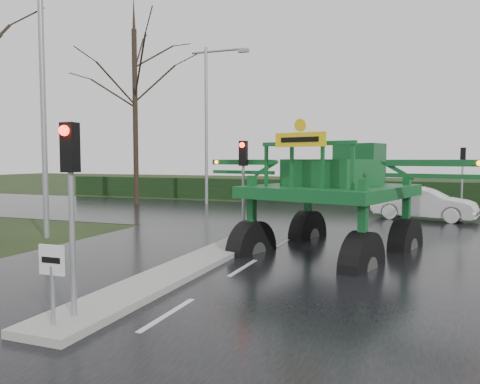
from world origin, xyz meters
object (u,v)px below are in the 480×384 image
(traffic_signal_far, at_px, (463,165))
(white_sedan, at_px, (423,220))
(keep_left_sign, at_px, (52,272))
(traffic_signal_mid, at_px, (243,168))
(crop_sprayer, at_px, (256,176))
(street_light_left_near, at_px, (49,73))
(traffic_signal_near, at_px, (70,177))
(street_light_left_far, at_px, (211,111))

(traffic_signal_far, height_order, white_sedan, traffic_signal_far)
(keep_left_sign, relative_size, traffic_signal_mid, 0.38)
(traffic_signal_far, bearing_deg, crop_sprayer, 63.11)
(traffic_signal_mid, xyz_separation_m, street_light_left_near, (-6.89, -1.49, 3.40))
(street_light_left_near, bearing_deg, white_sedan, 39.04)
(traffic_signal_near, relative_size, crop_sprayer, 0.41)
(street_light_left_near, distance_m, street_light_left_far, 14.00)
(traffic_signal_mid, height_order, white_sedan, traffic_signal_mid)
(traffic_signal_far, bearing_deg, street_light_left_near, 43.63)
(traffic_signal_far, xyz_separation_m, crop_sprayer, (-6.93, -13.68, -0.21))
(keep_left_sign, height_order, traffic_signal_mid, traffic_signal_mid)
(street_light_left_near, bearing_deg, keep_left_sign, -47.41)
(street_light_left_far, bearing_deg, street_light_left_near, -90.00)
(traffic_signal_near, bearing_deg, street_light_left_near, 134.53)
(traffic_signal_mid, bearing_deg, keep_left_sign, -90.00)
(street_light_left_near, height_order, crop_sprayer, street_light_left_near)
(crop_sprayer, bearing_deg, keep_left_sign, -80.17)
(traffic_signal_far, relative_size, crop_sprayer, 0.41)
(street_light_left_near, height_order, white_sedan, street_light_left_near)
(keep_left_sign, relative_size, white_sedan, 0.29)
(keep_left_sign, relative_size, street_light_left_far, 0.14)
(street_light_left_far, distance_m, crop_sprayer, 16.13)
(traffic_signal_mid, relative_size, white_sedan, 0.76)
(street_light_left_near, relative_size, crop_sprayer, 1.15)
(keep_left_sign, bearing_deg, traffic_signal_far, 70.07)
(street_light_left_far, bearing_deg, crop_sprayer, -60.42)
(keep_left_sign, height_order, white_sedan, keep_left_sign)
(traffic_signal_near, xyz_separation_m, traffic_signal_mid, (0.00, 8.50, 0.00))
(white_sedan, bearing_deg, traffic_signal_far, -15.22)
(street_light_left_far, height_order, crop_sprayer, street_light_left_far)
(traffic_signal_mid, distance_m, white_sedan, 10.96)
(traffic_signal_mid, distance_m, crop_sprayer, 1.46)
(keep_left_sign, height_order, street_light_left_near, street_light_left_near)
(traffic_signal_near, distance_m, crop_sprayer, 7.39)
(street_light_left_near, bearing_deg, crop_sprayer, 2.44)
(traffic_signal_near, bearing_deg, traffic_signal_mid, 90.00)
(street_light_left_near, bearing_deg, traffic_signal_far, 43.63)
(traffic_signal_mid, distance_m, street_light_left_near, 7.83)
(crop_sprayer, relative_size, white_sedan, 1.86)
(crop_sprayer, bearing_deg, street_light_left_far, 135.72)
(traffic_signal_mid, relative_size, crop_sprayer, 0.41)
(traffic_signal_near, relative_size, traffic_signal_mid, 1.00)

